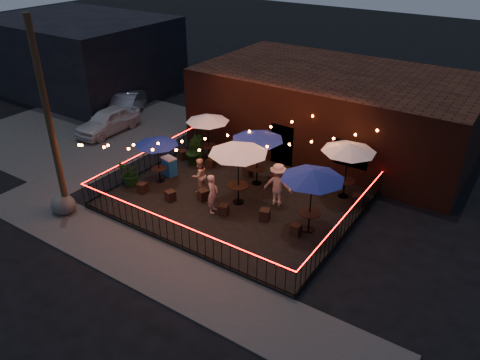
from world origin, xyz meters
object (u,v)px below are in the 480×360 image
object	(u,v)px
cafe_table_1	(208,119)
cafe_table_3	(258,136)
cafe_table_2	(238,150)
cafe_table_4	(313,175)
utility_pole	(49,123)
cooler	(169,166)
cafe_table_5	(349,148)
cafe_table_0	(157,142)
boulder	(63,205)

from	to	relation	value
cafe_table_1	cafe_table_3	distance (m)	3.48
cafe_table_2	cafe_table_4	xyz separation A→B (m)	(3.42, -0.19, -0.07)
utility_pole	cafe_table_1	size ratio (longest dim) A/B	3.39
utility_pole	cafe_table_2	size ratio (longest dim) A/B	2.94
cafe_table_2	cafe_table_3	bearing A→B (deg)	97.08
cafe_table_3	cafe_table_1	bearing A→B (deg)	166.14
cafe_table_1	cooler	bearing A→B (deg)	-101.92
cafe_table_3	cafe_table_2	bearing A→B (deg)	-82.92
cafe_table_1	cafe_table_5	xyz separation A→B (m)	(7.14, 0.28, 0.17)
cafe_table_2	cooler	distance (m)	4.59
cafe_table_0	cooler	distance (m)	1.69
boulder	utility_pole	bearing A→B (deg)	58.59
cooler	cafe_table_0	bearing A→B (deg)	-72.88
cooler	cafe_table_3	bearing A→B (deg)	35.69
cafe_table_1	cafe_table_2	xyz separation A→B (m)	(3.60, -2.69, 0.33)
cafe_table_2	boulder	size ratio (longest dim) A/B	2.73
cafe_table_1	boulder	world-z (taller)	cafe_table_1
utility_pole	boulder	bearing A→B (deg)	-121.41
cafe_table_0	utility_pole	bearing A→B (deg)	-112.01
cafe_table_4	cafe_table_5	xyz separation A→B (m)	(0.12, 3.16, -0.10)
cafe_table_1	cooler	world-z (taller)	cafe_table_1
cafe_table_1	cafe_table_2	size ratio (longest dim) A/B	0.87
cafe_table_3	cafe_table_4	world-z (taller)	cafe_table_4
cooler	boulder	bearing A→B (deg)	-95.10
cafe_table_0	cafe_table_4	bearing A→B (deg)	2.04
cafe_table_2	utility_pole	bearing A→B (deg)	-142.09
cafe_table_0	cafe_table_1	bearing A→B (deg)	81.61
cafe_table_2	cafe_table_5	world-z (taller)	cafe_table_2
utility_pole	cafe_table_1	bearing A→B (deg)	73.79
cooler	boulder	distance (m)	5.07
cafe_table_3	cafe_table_0	bearing A→B (deg)	-148.98
cafe_table_5	cooler	size ratio (longest dim) A/B	3.22
cafe_table_0	cafe_table_5	bearing A→B (deg)	24.25
boulder	cafe_table_4	bearing A→B (deg)	25.35
cafe_table_0	cafe_table_5	xyz separation A→B (m)	(7.60, 3.42, 0.35)
utility_pole	cafe_table_5	distance (m)	11.89
cafe_table_2	cooler	xyz separation A→B (m)	(-4.11, 0.28, -2.03)
cafe_table_4	cafe_table_5	world-z (taller)	cafe_table_4
cafe_table_0	cafe_table_4	world-z (taller)	cafe_table_4
utility_pole	cooler	xyz separation A→B (m)	(1.55, 4.69, -3.40)
cafe_table_1	cafe_table_5	world-z (taller)	cafe_table_5
utility_pole	cafe_table_2	bearing A→B (deg)	37.91
utility_pole	cafe_table_2	xyz separation A→B (m)	(5.66, 4.41, -1.37)
utility_pole	cafe_table_1	distance (m)	7.58
cafe_table_0	cafe_table_5	world-z (taller)	cafe_table_5
cafe_table_0	cafe_table_2	distance (m)	4.12
cafe_table_5	boulder	xyz separation A→B (m)	(-9.27, -7.49, -2.08)
cafe_table_5	boulder	world-z (taller)	cafe_table_5
cafe_table_4	cafe_table_1	bearing A→B (deg)	157.75
cafe_table_1	cafe_table_3	world-z (taller)	cafe_table_3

